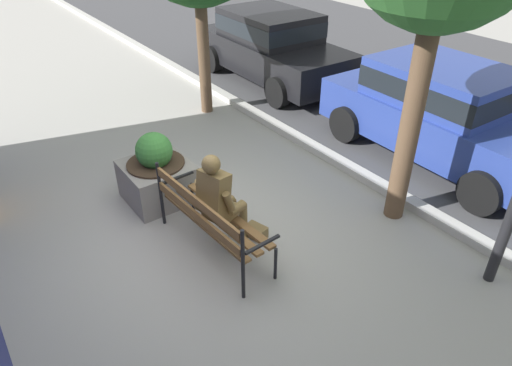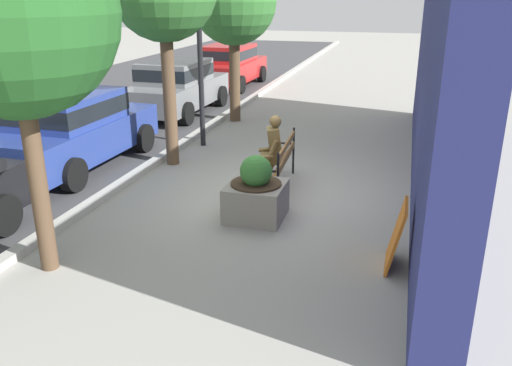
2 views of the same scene
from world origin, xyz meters
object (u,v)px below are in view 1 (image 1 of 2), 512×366
(bronze_statue_seated, at_px, (223,202))
(parked_car_blue, at_px, (443,110))
(park_bench, at_px, (209,216))
(concrete_planter, at_px, (157,174))
(parked_car_black, at_px, (272,44))

(bronze_statue_seated, bearing_deg, parked_car_blue, 88.78)
(park_bench, relative_size, concrete_planter, 1.73)
(park_bench, height_order, bronze_statue_seated, bronze_statue_seated)
(bronze_statue_seated, xyz_separation_m, parked_car_blue, (0.09, 4.16, 0.17))
(park_bench, height_order, concrete_planter, concrete_planter)
(concrete_planter, height_order, parked_car_black, parked_car_black)
(parked_car_black, bearing_deg, park_bench, -44.32)
(park_bench, bearing_deg, concrete_planter, 179.85)
(bronze_statue_seated, height_order, parked_car_black, parked_car_black)
(park_bench, height_order, parked_car_blue, parked_car_blue)
(parked_car_blue, bearing_deg, park_bench, -91.21)
(parked_car_black, bearing_deg, bronze_statue_seated, -42.86)
(park_bench, xyz_separation_m, parked_car_blue, (0.09, 4.37, 0.30))
(park_bench, distance_m, parked_car_black, 6.26)
(concrete_planter, distance_m, parked_car_blue, 4.65)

